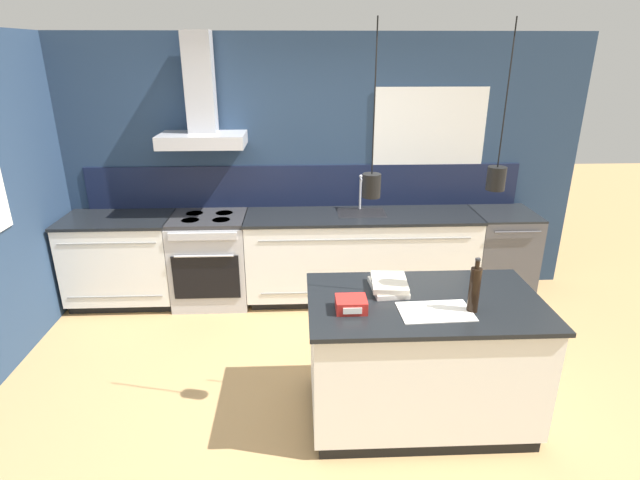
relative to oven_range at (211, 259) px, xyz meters
The scene contains 11 objects.
ground_plane 1.99m from the oven_range, 60.30° to the right, with size 16.00×16.00×0.00m, color tan.
wall_back 1.31m from the oven_range, 19.22° to the left, with size 5.60×2.27×2.60m.
counter_run_left 0.89m from the oven_range, behind, with size 1.05×0.64×0.91m.
counter_run_sink 1.52m from the oven_range, ahead, with size 2.31×0.64×1.27m.
oven_range is the anchor object (origin of this frame).
dishwasher 2.96m from the oven_range, ahead, with size 0.59×0.65×0.91m.
kitchen_island 2.49m from the oven_range, 46.65° to the right, with size 1.53×0.90×0.91m.
bottle_on_island 2.85m from the oven_range, 45.14° to the right, with size 0.07×0.07×0.35m.
book_stack 2.29m from the oven_range, 47.97° to the right, with size 0.26×0.33×0.07m.
red_supply_box 2.33m from the oven_range, 57.89° to the right, with size 0.19×0.17×0.08m.
paper_pile 2.67m from the oven_range, 48.74° to the right, with size 0.46×0.29×0.01m.
Camera 1 is at (-0.06, -2.99, 2.43)m, focal length 28.00 mm.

